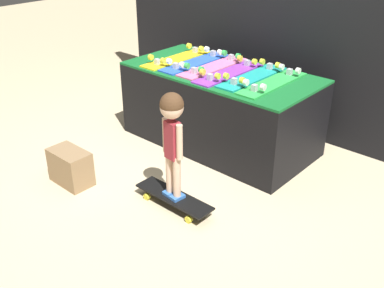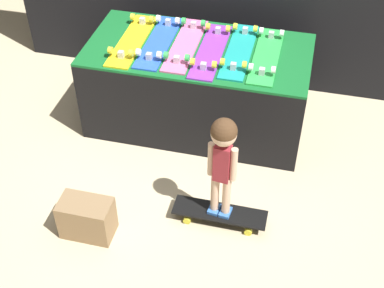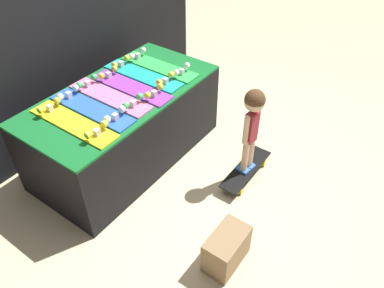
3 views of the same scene
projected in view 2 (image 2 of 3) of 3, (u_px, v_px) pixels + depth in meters
ground_plane at (183, 159)px, 4.20m from camera, size 16.00×16.00×0.00m
display_rack at (198, 86)px, 4.32m from camera, size 1.73×0.87×0.71m
skateboard_yellow_on_rack at (132, 39)px, 4.16m from camera, size 0.19×0.79×0.09m
skateboard_blue_on_rack at (159, 41)px, 4.14m from camera, size 0.19×0.79×0.09m
skateboard_pink_on_rack at (185, 44)px, 4.11m from camera, size 0.19×0.79×0.09m
skateboard_purple_on_rack at (211, 50)px, 4.04m from camera, size 0.19×0.79×0.09m
skateboard_teal_on_rack at (239, 50)px, 4.04m from camera, size 0.19×0.79×0.09m
skateboard_green_on_rack at (267, 55)px, 3.99m from camera, size 0.19×0.79×0.09m
skateboard_on_floor at (220, 213)px, 3.68m from camera, size 0.65×0.18×0.09m
child at (223, 151)px, 3.29m from camera, size 0.19×0.16×0.81m
storage_box at (87, 218)px, 3.56m from camera, size 0.35×0.21×0.29m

